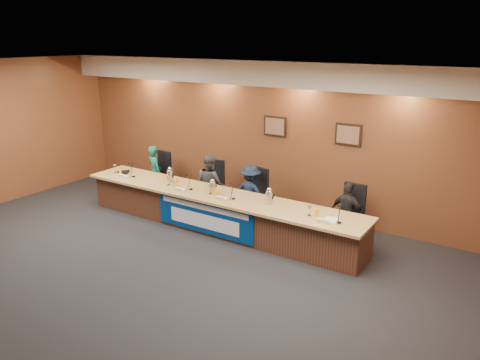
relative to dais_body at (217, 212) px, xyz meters
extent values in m
plane|color=black|center=(0.00, -2.40, -0.35)|extent=(10.00, 10.00, 0.00)
cube|color=silver|center=(0.00, -2.40, 2.85)|extent=(10.00, 8.00, 0.04)
cube|color=brown|center=(0.00, 1.60, 1.25)|extent=(10.00, 0.04, 3.20)
cube|color=beige|center=(0.00, 1.35, 2.60)|extent=(10.00, 0.50, 0.50)
cube|color=#482718|center=(0.00, 0.00, 0.00)|extent=(6.00, 0.80, 0.70)
cube|color=tan|center=(0.00, -0.05, 0.38)|extent=(6.10, 0.95, 0.05)
cube|color=navy|center=(0.00, -0.41, 0.03)|extent=(2.20, 0.02, 0.65)
cube|color=silver|center=(0.00, -0.43, 0.23)|extent=(2.00, 0.01, 0.10)
cube|color=silver|center=(0.00, -0.43, -0.05)|extent=(1.60, 0.01, 0.28)
cube|color=black|center=(0.40, 1.57, 1.50)|extent=(0.52, 0.04, 0.42)
cube|color=black|center=(2.00, 1.57, 1.50)|extent=(0.52, 0.04, 0.42)
imported|color=#125E48|center=(-2.29, 0.73, 0.28)|extent=(0.54, 0.46, 1.26)
imported|color=#4A4B50|center=(-0.70, 0.73, 0.28)|extent=(0.74, 0.66, 1.27)
imported|color=#111C33|center=(0.33, 0.73, 0.24)|extent=(0.78, 0.47, 1.19)
imported|color=black|center=(2.39, 0.73, 0.24)|extent=(0.73, 0.40, 1.17)
cube|color=black|center=(-2.29, 0.83, 0.13)|extent=(0.53, 0.53, 0.08)
cube|color=black|center=(-0.70, 0.83, 0.13)|extent=(0.62, 0.62, 0.08)
cube|color=black|center=(0.33, 0.83, 0.13)|extent=(0.58, 0.58, 0.08)
cube|color=black|center=(2.39, 0.83, 0.13)|extent=(0.49, 0.49, 0.08)
cube|color=white|center=(-2.31, -0.29, 0.45)|extent=(0.24, 0.08, 0.10)
cylinder|color=black|center=(-2.13, -0.11, 0.41)|extent=(0.07, 0.07, 0.02)
cylinder|color=#FBB800|center=(-2.52, -0.11, 0.47)|extent=(0.06, 0.06, 0.15)
cylinder|color=silver|center=(-2.71, -0.09, 0.49)|extent=(0.08, 0.08, 0.18)
cube|color=white|center=(-0.69, -0.33, 0.45)|extent=(0.24, 0.08, 0.10)
cylinder|color=black|center=(-0.54, -0.12, 0.41)|extent=(0.07, 0.07, 0.02)
cylinder|color=#FBB800|center=(-0.91, -0.12, 0.47)|extent=(0.06, 0.06, 0.15)
cylinder|color=silver|center=(-1.11, -0.14, 0.49)|extent=(0.08, 0.08, 0.18)
cube|color=white|center=(0.30, -0.33, 0.45)|extent=(0.24, 0.08, 0.10)
cylinder|color=black|center=(0.48, -0.13, 0.41)|extent=(0.07, 0.07, 0.02)
cylinder|color=#FBB800|center=(0.06, -0.13, 0.47)|extent=(0.06, 0.06, 0.15)
cylinder|color=silver|center=(-0.06, -0.11, 0.49)|extent=(0.08, 0.08, 0.18)
cube|color=white|center=(2.35, -0.32, 0.45)|extent=(0.24, 0.08, 0.10)
cylinder|color=black|center=(2.58, -0.17, 0.41)|extent=(0.07, 0.07, 0.02)
cylinder|color=#FBB800|center=(2.16, -0.11, 0.47)|extent=(0.06, 0.06, 0.15)
cylinder|color=silver|center=(2.02, -0.13, 0.49)|extent=(0.08, 0.08, 0.18)
cylinder|color=silver|center=(-1.20, 0.03, 0.53)|extent=(0.13, 0.13, 0.26)
cylinder|color=silver|center=(-0.05, -0.05, 0.51)|extent=(0.13, 0.13, 0.22)
cylinder|color=silver|center=(1.17, 0.00, 0.52)|extent=(0.13, 0.13, 0.24)
cylinder|color=black|center=(-2.50, -0.02, 0.43)|extent=(0.32, 0.32, 0.05)
cube|color=white|center=(2.40, -0.12, 0.40)|extent=(0.26, 0.33, 0.01)
camera|label=1|loc=(5.06, -6.95, 3.30)|focal=35.00mm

